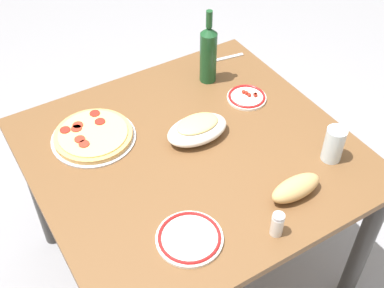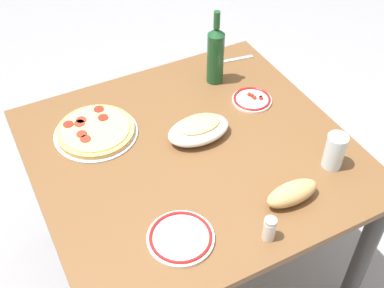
% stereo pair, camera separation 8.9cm
% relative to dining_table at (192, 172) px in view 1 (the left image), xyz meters
% --- Properties ---
extents(ground_plane, '(8.00, 8.00, 0.00)m').
position_rel_dining_table_xyz_m(ground_plane, '(0.00, 0.00, -0.63)').
color(ground_plane, gray).
rests_on(ground_plane, ground).
extents(dining_table, '(1.12, 1.07, 0.75)m').
position_rel_dining_table_xyz_m(dining_table, '(0.00, 0.00, 0.00)').
color(dining_table, brown).
rests_on(dining_table, ground).
extents(pepperoni_pizza, '(0.32, 0.32, 0.03)m').
position_rel_dining_table_xyz_m(pepperoni_pizza, '(0.28, -0.24, 0.13)').
color(pepperoni_pizza, '#B7B7BC').
rests_on(pepperoni_pizza, dining_table).
extents(baked_pasta_dish, '(0.24, 0.15, 0.08)m').
position_rel_dining_table_xyz_m(baked_pasta_dish, '(-0.05, -0.05, 0.16)').
color(baked_pasta_dish, white).
rests_on(baked_pasta_dish, dining_table).
extents(wine_bottle, '(0.07, 0.07, 0.32)m').
position_rel_dining_table_xyz_m(wine_bottle, '(-0.28, -0.33, 0.25)').
color(wine_bottle, '#194723').
rests_on(wine_bottle, dining_table).
extents(water_glass, '(0.07, 0.07, 0.13)m').
position_rel_dining_table_xyz_m(water_glass, '(-0.40, 0.29, 0.19)').
color(water_glass, silver).
rests_on(water_glass, dining_table).
extents(side_plate_near, '(0.21, 0.21, 0.02)m').
position_rel_dining_table_xyz_m(side_plate_near, '(0.21, 0.33, 0.13)').
color(side_plate_near, white).
rests_on(side_plate_near, dining_table).
extents(side_plate_far, '(0.16, 0.16, 0.02)m').
position_rel_dining_table_xyz_m(side_plate_far, '(-0.34, -0.14, 0.13)').
color(side_plate_far, white).
rests_on(side_plate_far, dining_table).
extents(bread_loaf, '(0.19, 0.08, 0.07)m').
position_rel_dining_table_xyz_m(bread_loaf, '(-0.18, 0.36, 0.16)').
color(bread_loaf, tan).
rests_on(bread_loaf, dining_table).
extents(spice_shaker, '(0.04, 0.04, 0.09)m').
position_rel_dining_table_xyz_m(spice_shaker, '(-0.03, 0.45, 0.16)').
color(spice_shaker, silver).
rests_on(spice_shaker, dining_table).
extents(fork_left, '(0.17, 0.04, 0.00)m').
position_rel_dining_table_xyz_m(fork_left, '(-0.44, -0.42, 0.12)').
color(fork_left, '#B7B7BC').
rests_on(fork_left, dining_table).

